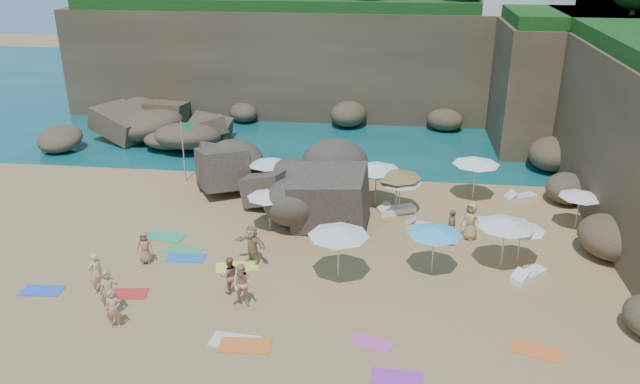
# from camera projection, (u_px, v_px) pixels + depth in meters

# --- Properties ---
(ground) EXTENTS (120.00, 120.00, 0.00)m
(ground) POSITION_uv_depth(u_px,v_px,m) (267.00, 257.00, 27.63)
(ground) COLOR tan
(ground) RESTS_ON ground
(seawater) EXTENTS (120.00, 120.00, 0.00)m
(seawater) POSITION_uv_depth(u_px,v_px,m) (334.00, 95.00, 55.09)
(seawater) COLOR #0C4751
(seawater) RESTS_ON ground
(cliff_back) EXTENTS (44.00, 8.00, 8.00)m
(cliff_back) POSITION_uv_depth(u_px,v_px,m) (354.00, 61.00, 48.75)
(cliff_back) COLOR brown
(cliff_back) RESTS_ON ground
(cliff_corner) EXTENTS (10.00, 12.00, 8.00)m
(cliff_corner) POSITION_uv_depth(u_px,v_px,m) (568.00, 80.00, 42.52)
(cliff_corner) COLOR brown
(cliff_corner) RESTS_ON ground
(rock_promontory) EXTENTS (12.00, 7.00, 2.00)m
(rock_promontory) POSITION_uv_depth(u_px,v_px,m) (158.00, 138.00, 43.49)
(rock_promontory) COLOR brown
(rock_promontory) RESTS_ON ground
(marina_masts) EXTENTS (3.10, 0.10, 6.00)m
(marina_masts) POSITION_uv_depth(u_px,v_px,m) (151.00, 56.00, 55.75)
(marina_masts) COLOR white
(marina_masts) RESTS_ON ground
(rock_outcrop) EXTENTS (8.94, 7.65, 3.06)m
(rock_outcrop) POSITION_uv_depth(u_px,v_px,m) (271.00, 203.00, 33.16)
(rock_outcrop) COLOR brown
(rock_outcrop) RESTS_ON ground
(flag_pole) EXTENTS (0.68, 0.28, 3.59)m
(flag_pole) POSITION_uv_depth(u_px,v_px,m) (185.00, 144.00, 35.16)
(flag_pole) COLOR silver
(flag_pole) RESTS_ON ground
(parasol_0) EXTENTS (2.26, 2.26, 2.14)m
(parasol_0) POSITION_uv_depth(u_px,v_px,m) (269.00, 161.00, 33.42)
(parasol_0) COLOR silver
(parasol_0) RESTS_ON ground
(parasol_1) EXTENTS (2.26, 2.26, 2.13)m
(parasol_1) POSITION_uv_depth(u_px,v_px,m) (308.00, 182.00, 30.65)
(parasol_1) COLOR silver
(parasol_1) RESTS_ON ground
(parasol_2) EXTENTS (2.16, 2.16, 2.04)m
(parasol_2) POSITION_uv_depth(u_px,v_px,m) (400.00, 180.00, 31.17)
(parasol_2) COLOR silver
(parasol_2) RESTS_ON ground
(parasol_3) EXTENTS (2.05, 2.05, 1.94)m
(parasol_3) POSITION_uv_depth(u_px,v_px,m) (581.00, 194.00, 29.73)
(parasol_3) COLOR silver
(parasol_3) RESTS_ON ground
(parasol_4) EXTENTS (2.50, 2.50, 2.36)m
(parasol_4) POSITION_uv_depth(u_px,v_px,m) (476.00, 161.00, 32.89)
(parasol_4) COLOR silver
(parasol_4) RESTS_ON ground
(parasol_5) EXTENTS (2.14, 2.14, 2.02)m
(parasol_5) POSITION_uv_depth(u_px,v_px,m) (269.00, 194.00, 29.56)
(parasol_5) COLOR silver
(parasol_5) RESTS_ON ground
(parasol_6) EXTENTS (2.43, 2.43, 2.30)m
(parasol_6) POSITION_uv_depth(u_px,v_px,m) (397.00, 174.00, 31.31)
(parasol_6) COLOR silver
(parasol_6) RESTS_ON ground
(parasol_7) EXTENTS (2.55, 2.55, 2.41)m
(parasol_7) POSITION_uv_depth(u_px,v_px,m) (377.00, 166.00, 31.98)
(parasol_7) COLOR silver
(parasol_7) RESTS_ON ground
(parasol_8) EXTENTS (2.01, 2.01, 1.90)m
(parasol_8) POSITION_uv_depth(u_px,v_px,m) (522.00, 227.00, 26.52)
(parasol_8) COLOR silver
(parasol_8) RESTS_ON ground
(parasol_9) EXTENTS (2.54, 2.54, 2.40)m
(parasol_9) POSITION_uv_depth(u_px,v_px,m) (339.00, 231.00, 25.10)
(parasol_9) COLOR silver
(parasol_9) RESTS_ON ground
(parasol_10) EXTENTS (2.27, 2.27, 2.15)m
(parasol_10) POSITION_uv_depth(u_px,v_px,m) (435.00, 230.00, 25.69)
(parasol_10) COLOR silver
(parasol_10) RESTS_ON ground
(parasol_11) EXTENTS (2.45, 2.45, 2.31)m
(parasol_11) POSITION_uv_depth(u_px,v_px,m) (506.00, 222.00, 26.05)
(parasol_11) COLOR silver
(parasol_11) RESTS_ON ground
(lounger_0) EXTENTS (2.03, 1.37, 0.30)m
(lounger_0) POSITION_uv_depth(u_px,v_px,m) (396.00, 210.00, 31.97)
(lounger_0) COLOR white
(lounger_0) RESTS_ON ground
(lounger_1) EXTENTS (1.88, 1.00, 0.28)m
(lounger_1) POSITION_uv_depth(u_px,v_px,m) (329.00, 205.00, 32.56)
(lounger_1) COLOR white
(lounger_1) RESTS_ON ground
(lounger_2) EXTENTS (1.90, 1.40, 0.28)m
(lounger_2) POSITION_uv_depth(u_px,v_px,m) (520.00, 198.00, 33.45)
(lounger_2) COLOR silver
(lounger_2) RESTS_ON ground
(lounger_3) EXTENTS (1.60, 0.72, 0.24)m
(lounger_3) POSITION_uv_depth(u_px,v_px,m) (422.00, 226.00, 30.29)
(lounger_3) COLOR silver
(lounger_3) RESTS_ON ground
(lounger_4) EXTENTS (2.16, 1.36, 0.32)m
(lounger_4) POSITION_uv_depth(u_px,v_px,m) (484.00, 223.00, 30.52)
(lounger_4) COLOR white
(lounger_4) RESTS_ON ground
(lounger_5) EXTENTS (1.69, 1.68, 0.28)m
(lounger_5) POSITION_uv_depth(u_px,v_px,m) (529.00, 275.00, 25.91)
(lounger_5) COLOR white
(lounger_5) RESTS_ON ground
(towel_0) EXTENTS (1.71, 0.94, 0.03)m
(towel_0) POSITION_uv_depth(u_px,v_px,m) (42.00, 291.00, 25.05)
(towel_0) COLOR blue
(towel_0) RESTS_ON ground
(towel_2) EXTENTS (1.85, 0.99, 0.03)m
(towel_2) POSITION_uv_depth(u_px,v_px,m) (245.00, 346.00, 21.73)
(towel_2) COLOR orange
(towel_2) RESTS_ON ground
(towel_3) EXTENTS (1.83, 1.21, 0.03)m
(towel_3) POSITION_uv_depth(u_px,v_px,m) (183.00, 250.00, 28.20)
(towel_3) COLOR green
(towel_3) RESTS_ON ground
(towel_6) EXTENTS (1.72, 0.91, 0.03)m
(towel_6) POSITION_uv_depth(u_px,v_px,m) (397.00, 378.00, 20.15)
(towel_6) COLOR #B237B2
(towel_6) RESTS_ON ground
(towel_7) EXTENTS (1.74, 1.07, 0.03)m
(towel_7) POSITION_uv_depth(u_px,v_px,m) (127.00, 294.00, 24.83)
(towel_7) COLOR red
(towel_7) RESTS_ON ground
(towel_8) EXTENTS (1.77, 0.95, 0.03)m
(towel_8) POSITION_uv_depth(u_px,v_px,m) (186.00, 258.00, 27.57)
(towel_8) COLOR blue
(towel_8) RESTS_ON ground
(towel_9) EXTENTS (1.63, 1.21, 0.03)m
(towel_9) POSITION_uv_depth(u_px,v_px,m) (371.00, 342.00, 21.90)
(towel_9) COLOR #DA559E
(towel_9) RESTS_ON ground
(towel_10) EXTENTS (1.85, 1.31, 0.03)m
(towel_10) POSITION_uv_depth(u_px,v_px,m) (538.00, 351.00, 21.45)
(towel_10) COLOR orange
(towel_10) RESTS_ON ground
(towel_11) EXTENTS (1.98, 1.18, 0.03)m
(towel_11) POSITION_uv_depth(u_px,v_px,m) (164.00, 237.00, 29.46)
(towel_11) COLOR #30A966
(towel_11) RESTS_ON ground
(towel_12) EXTENTS (1.98, 1.36, 0.03)m
(towel_12) POSITION_uv_depth(u_px,v_px,m) (237.00, 267.00, 26.84)
(towel_12) COLOR #F5FF43
(towel_12) RESTS_ON ground
(towel_13) EXTENTS (1.80, 1.00, 0.03)m
(towel_13) POSITION_uv_depth(u_px,v_px,m) (235.00, 341.00, 21.97)
(towel_13) COLOR silver
(towel_13) RESTS_ON ground
(person_stand_0) EXTENTS (0.65, 0.51, 1.55)m
(person_stand_0) POSITION_uv_depth(u_px,v_px,m) (113.00, 309.00, 22.47)
(person_stand_0) COLOR tan
(person_stand_0) RESTS_ON ground
(person_stand_1) EXTENTS (0.95, 0.88, 1.56)m
(person_stand_1) POSITION_uv_depth(u_px,v_px,m) (229.00, 275.00, 24.67)
(person_stand_1) COLOR #A45F52
(person_stand_1) RESTS_ON ground
(person_stand_2) EXTENTS (1.05, 1.05, 1.63)m
(person_stand_2) POSITION_uv_depth(u_px,v_px,m) (251.00, 172.00, 35.14)
(person_stand_2) COLOR tan
(person_stand_2) RESTS_ON ground
(person_stand_3) EXTENTS (0.46, 1.04, 1.74)m
(person_stand_3) POSITION_uv_depth(u_px,v_px,m) (451.00, 227.00, 28.45)
(person_stand_3) COLOR #AB8055
(person_stand_3) RESTS_ON ground
(person_stand_4) EXTENTS (1.03, 0.94, 1.87)m
(person_stand_4) POSITION_uv_depth(u_px,v_px,m) (471.00, 221.00, 28.94)
(person_stand_4) COLOR tan
(person_stand_4) RESTS_ON ground
(person_stand_5) EXTENTS (1.58, 1.02, 1.66)m
(person_stand_5) POSITION_uv_depth(u_px,v_px,m) (231.00, 173.00, 35.00)
(person_stand_5) COLOR #AE6757
(person_stand_5) RESTS_ON ground
(person_stand_6) EXTENTS (0.68, 0.75, 1.73)m
(person_stand_6) POSITION_uv_depth(u_px,v_px,m) (96.00, 272.00, 24.71)
(person_stand_6) COLOR #EFBC87
(person_stand_6) RESTS_ON ground
(person_lie_2) EXTENTS (0.97, 1.56, 0.39)m
(person_lie_2) POSITION_uv_depth(u_px,v_px,m) (146.00, 259.00, 27.12)
(person_lie_2) COLOR #9F6F4F
(person_lie_2) RESTS_ON ground
(person_lie_3) EXTENTS (2.20, 2.26, 0.46)m
(person_lie_3) POSITION_uv_depth(u_px,v_px,m) (253.00, 258.00, 27.14)
(person_lie_3) COLOR tan
(person_lie_3) RESTS_ON ground
(person_lie_4) EXTENTS (1.23, 1.98, 0.44)m
(person_lie_4) POSITION_uv_depth(u_px,v_px,m) (112.00, 309.00, 23.43)
(person_lie_4) COLOR tan
(person_lie_4) RESTS_ON ground
(person_lie_5) EXTENTS (1.12, 1.86, 0.66)m
(person_lie_5) POSITION_uv_depth(u_px,v_px,m) (243.00, 298.00, 23.96)
(person_lie_5) COLOR #E69E83
(person_lie_5) RESTS_ON ground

